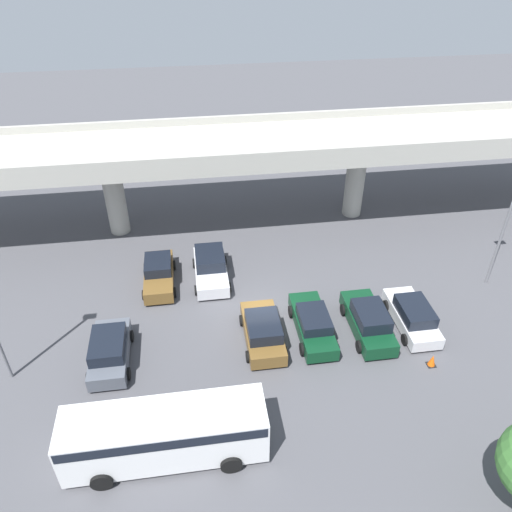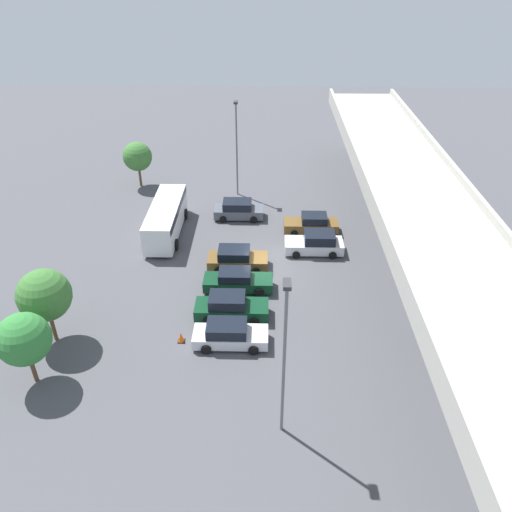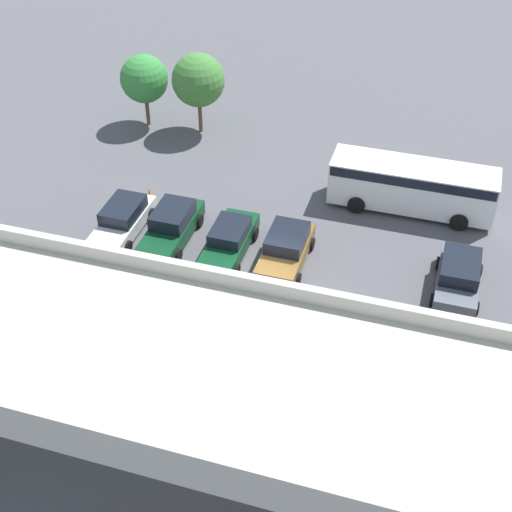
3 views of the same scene
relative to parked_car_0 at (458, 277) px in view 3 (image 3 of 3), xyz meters
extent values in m
plane|color=#4C4C51|center=(8.23, 2.18, -0.78)|extent=(112.15, 112.15, 0.00)
cube|color=#ADAAA0|center=(8.23, 12.98, 5.21)|extent=(52.34, 7.09, 0.90)
cube|color=#ADAAA0|center=(8.23, 9.58, 5.93)|extent=(52.34, 0.30, 0.55)
cube|color=#ADAAA0|center=(8.23, 16.37, 5.93)|extent=(52.34, 0.30, 0.55)
cylinder|color=#ADAAA0|center=(-0.49, 12.98, 1.99)|extent=(1.41, 1.41, 5.53)
cube|color=#515660|center=(0.00, 0.04, -0.21)|extent=(1.85, 4.34, 0.80)
cube|color=black|center=(0.00, -0.10, 0.52)|extent=(1.70, 2.50, 0.67)
cylinder|color=black|center=(-0.95, 1.38, -0.47)|extent=(0.22, 0.62, 0.62)
cylinder|color=black|center=(0.95, 1.38, -0.47)|extent=(0.22, 0.62, 0.62)
cylinder|color=black|center=(-0.95, -1.30, -0.47)|extent=(0.22, 0.62, 0.62)
cylinder|color=black|center=(0.95, -1.30, -0.47)|extent=(0.22, 0.62, 0.62)
cube|color=brown|center=(2.42, 6.27, -0.21)|extent=(1.74, 4.55, 0.80)
cube|color=black|center=(2.42, 6.52, 0.51)|extent=(1.61, 2.11, 0.65)
cylinder|color=black|center=(3.31, 4.86, -0.47)|extent=(0.22, 0.61, 0.61)
cylinder|color=black|center=(1.52, 4.86, -0.47)|extent=(0.22, 0.61, 0.61)
cylinder|color=black|center=(3.31, 7.67, -0.47)|extent=(0.22, 0.61, 0.61)
cylinder|color=black|center=(1.52, 7.67, -0.47)|extent=(0.22, 0.61, 0.61)
cube|color=silver|center=(5.66, 6.28, -0.21)|extent=(1.96, 4.58, 0.79)
cube|color=black|center=(5.66, 6.68, 0.56)|extent=(1.80, 2.39, 0.76)
cylinder|color=black|center=(6.66, 4.86, -0.47)|extent=(0.22, 0.61, 0.61)
cylinder|color=black|center=(4.66, 4.86, -0.47)|extent=(0.22, 0.61, 0.61)
cylinder|color=black|center=(6.66, 7.70, -0.47)|extent=(0.22, 0.61, 0.61)
cylinder|color=black|center=(4.66, 7.70, -0.47)|extent=(0.22, 0.61, 0.61)
cube|color=brown|center=(8.05, 0.38, -0.22)|extent=(1.91, 4.49, 0.77)
cube|color=black|center=(8.05, 0.10, 0.51)|extent=(1.75, 2.34, 0.68)
cylinder|color=black|center=(7.07, 1.77, -0.47)|extent=(0.22, 0.62, 0.62)
cylinder|color=black|center=(9.02, 1.77, -0.47)|extent=(0.22, 0.62, 0.62)
cylinder|color=black|center=(7.07, -1.02, -0.47)|extent=(0.22, 0.62, 0.62)
cylinder|color=black|center=(9.02, -1.02, -0.47)|extent=(0.22, 0.62, 0.62)
cube|color=#0C381E|center=(10.85, 0.56, -0.21)|extent=(1.72, 4.87, 0.75)
cube|color=black|center=(10.85, 0.32, 0.46)|extent=(1.58, 2.23, 0.60)
cylinder|color=black|center=(9.97, 2.07, -0.43)|extent=(0.22, 0.69, 0.69)
cylinder|color=black|center=(11.74, 2.07, -0.43)|extent=(0.22, 0.69, 0.69)
cylinder|color=black|center=(9.97, -0.95, -0.43)|extent=(0.22, 0.69, 0.69)
cylinder|color=black|center=(11.74, -0.95, -0.43)|extent=(0.22, 0.69, 0.69)
cube|color=#0C381E|center=(13.93, 0.30, -0.19)|extent=(1.81, 4.80, 0.80)
cube|color=black|center=(13.93, 0.02, 0.57)|extent=(1.66, 2.33, 0.73)
cylinder|color=black|center=(13.01, 1.79, -0.44)|extent=(0.22, 0.67, 0.67)
cylinder|color=black|center=(14.85, 1.79, -0.44)|extent=(0.22, 0.67, 0.67)
cylinder|color=black|center=(13.01, -1.19, -0.44)|extent=(0.22, 0.67, 0.67)
cylinder|color=black|center=(14.85, -1.19, -0.44)|extent=(0.22, 0.67, 0.67)
cube|color=silver|center=(16.53, 0.40, -0.25)|extent=(1.77, 4.57, 0.70)
cube|color=black|center=(16.53, 0.18, 0.44)|extent=(1.63, 2.43, 0.68)
cylinder|color=black|center=(15.63, 1.82, -0.46)|extent=(0.22, 0.63, 0.63)
cylinder|color=black|center=(17.44, 1.82, -0.46)|extent=(0.22, 0.63, 0.63)
cylinder|color=black|center=(15.63, -1.02, -0.46)|extent=(0.22, 0.63, 0.63)
cylinder|color=black|center=(17.44, -1.02, -0.46)|extent=(0.22, 0.63, 0.63)
cube|color=white|center=(2.92, -5.89, 0.65)|extent=(8.50, 2.29, 2.34)
cube|color=black|center=(2.92, -5.89, 1.48)|extent=(8.33, 2.33, 0.52)
cylinder|color=black|center=(5.56, -4.73, -0.32)|extent=(0.92, 0.29, 0.92)
cylinder|color=black|center=(5.56, -7.06, -0.32)|extent=(0.92, 0.29, 0.92)
cylinder|color=black|center=(0.29, -4.73, -0.32)|extent=(0.92, 0.29, 0.92)
cylinder|color=black|center=(0.29, -7.06, -0.32)|extent=(0.92, 0.29, 0.92)
cylinder|color=brown|center=(16.38, -10.51, 0.25)|extent=(0.24, 0.24, 2.05)
sphere|color=#3D7533|center=(16.38, -10.51, 2.62)|extent=(3.18, 3.18, 3.18)
cylinder|color=brown|center=(19.84, -10.36, 0.14)|extent=(0.24, 0.24, 1.84)
sphere|color=#337F38|center=(19.84, -10.36, 2.30)|extent=(2.92, 2.92, 2.92)
cube|color=black|center=(16.42, -2.68, -0.76)|extent=(0.44, 0.44, 0.04)
cone|color=#EA590F|center=(16.42, -2.68, -0.43)|extent=(0.40, 0.40, 0.70)
camera|label=1|loc=(4.85, -19.05, 18.77)|focal=35.00mm
camera|label=2|loc=(39.58, 2.48, 20.22)|focal=35.00mm
camera|label=3|loc=(1.72, 26.11, 21.16)|focal=50.00mm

